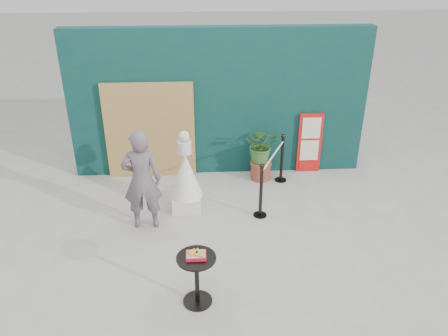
# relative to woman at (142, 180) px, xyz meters

# --- Properties ---
(ground) EXTENTS (60.00, 60.00, 0.00)m
(ground) POSITION_rel_woman_xyz_m (1.36, -1.06, -0.88)
(ground) COLOR #ADAAA5
(ground) RESTS_ON ground
(back_wall) EXTENTS (6.00, 0.30, 3.00)m
(back_wall) POSITION_rel_woman_xyz_m (1.36, 2.09, 0.62)
(back_wall) COLOR #0B3232
(back_wall) RESTS_ON ground
(bamboo_fence) EXTENTS (1.80, 0.08, 2.00)m
(bamboo_fence) POSITION_rel_woman_xyz_m (-0.04, 1.88, 0.12)
(bamboo_fence) COLOR tan
(bamboo_fence) RESTS_ON ground
(woman) EXTENTS (0.67, 0.45, 1.77)m
(woman) POSITION_rel_woman_xyz_m (0.00, 0.00, 0.00)
(woman) COLOR #63555F
(woman) RESTS_ON ground
(menu_board) EXTENTS (0.50, 0.07, 1.30)m
(menu_board) POSITION_rel_woman_xyz_m (3.26, 1.90, -0.23)
(menu_board) COLOR red
(menu_board) RESTS_ON ground
(statue) EXTENTS (0.60, 0.60, 1.54)m
(statue) POSITION_rel_woman_xyz_m (0.70, 0.51, -0.26)
(statue) COLOR white
(statue) RESTS_ON ground
(cafe_table) EXTENTS (0.52, 0.52, 0.75)m
(cafe_table) POSITION_rel_woman_xyz_m (0.89, -1.89, -0.39)
(cafe_table) COLOR black
(cafe_table) RESTS_ON ground
(food_basket) EXTENTS (0.26, 0.19, 0.11)m
(food_basket) POSITION_rel_woman_xyz_m (0.89, -1.89, -0.10)
(food_basket) COLOR red
(food_basket) RESTS_ON cafe_table
(planter) EXTENTS (0.67, 0.58, 1.14)m
(planter) POSITION_rel_woman_xyz_m (2.21, 1.60, -0.22)
(planter) COLOR brown
(planter) RESTS_ON ground
(stanchion_barrier) EXTENTS (0.84, 1.54, 1.03)m
(stanchion_barrier) POSITION_rel_woman_xyz_m (2.32, 0.84, -0.39)
(stanchion_barrier) COLOR black
(stanchion_barrier) RESTS_ON ground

